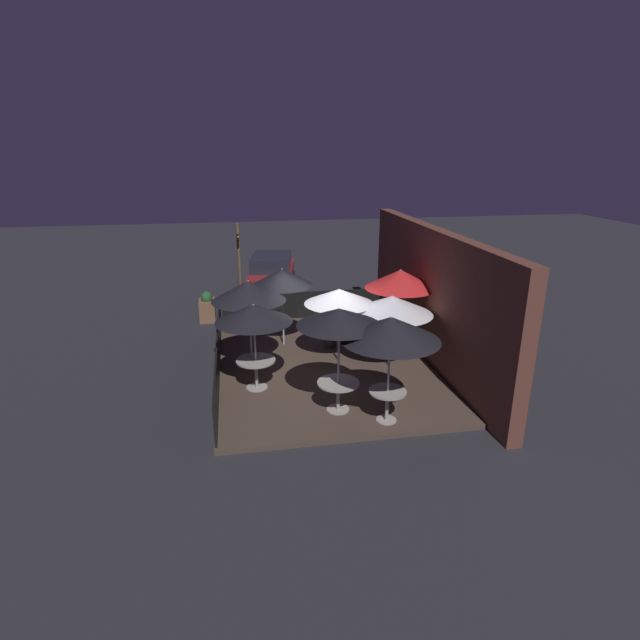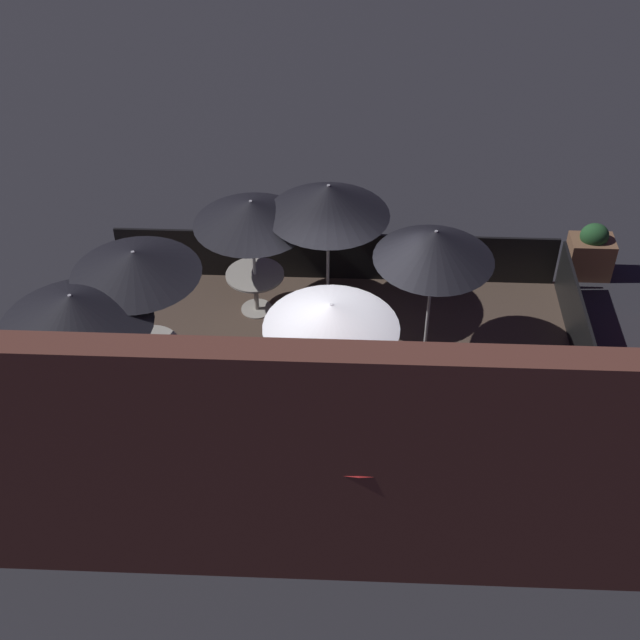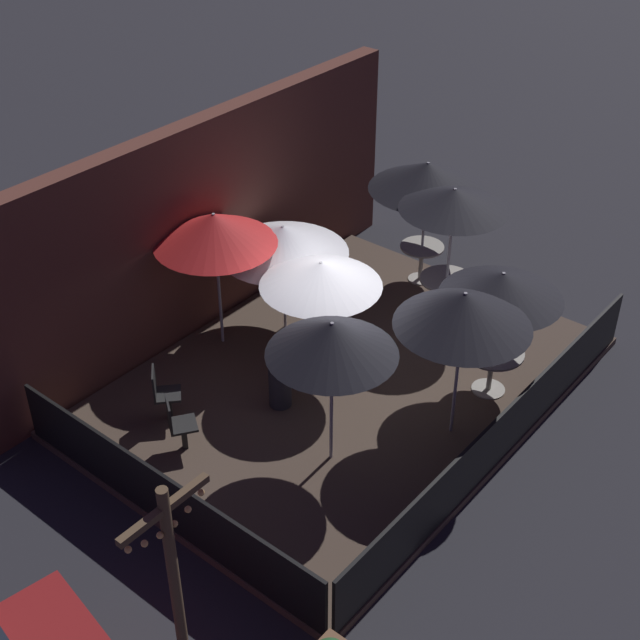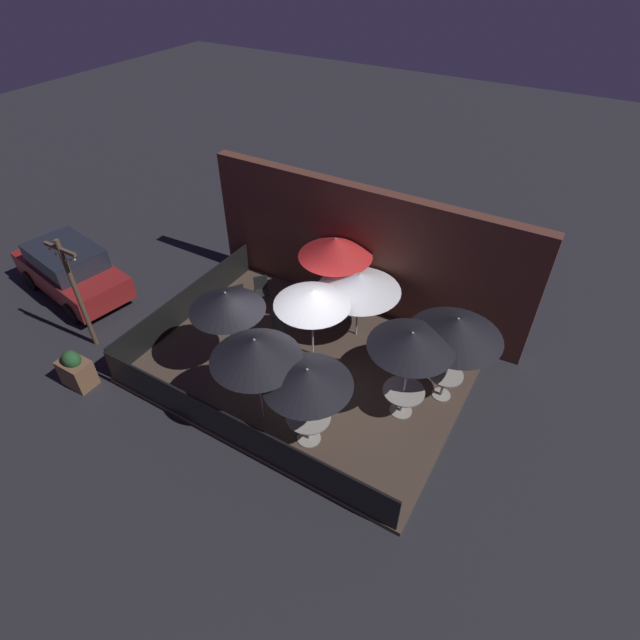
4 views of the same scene
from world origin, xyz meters
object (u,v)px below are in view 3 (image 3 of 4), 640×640
object	(u,v)px
patio_umbrella_1	(502,285)
dining_table_2	(422,253)
dining_table_1	(492,359)
light_post	(176,592)
dining_table_0	(446,285)
patio_umbrella_3	(215,229)
patron_0	(280,375)
patio_umbrella_7	(464,310)
patio_chair_1	(163,393)
patio_chair_0	(178,423)
patio_umbrella_0	(454,199)
patio_umbrella_6	(332,339)
patio_umbrella_4	(321,274)
patio_umbrella_2	(427,176)
patio_umbrella_5	(283,239)

from	to	relation	value
patio_umbrella_1	dining_table_2	world-z (taller)	patio_umbrella_1
patio_umbrella_1	dining_table_1	world-z (taller)	patio_umbrella_1
dining_table_1	light_post	xyz separation A→B (m)	(-6.80, -0.20, 1.13)
dining_table_0	dining_table_2	world-z (taller)	dining_table_2
patio_umbrella_3	patron_0	world-z (taller)	patio_umbrella_3
patio_umbrella_7	patio_chair_1	distance (m)	4.70
patio_umbrella_7	patio_chair_0	xyz separation A→B (m)	(-2.88, 2.88, -1.72)
patio_umbrella_0	patio_chair_0	bearing A→B (deg)	169.52
patio_umbrella_7	patron_0	size ratio (longest dim) A/B	2.01
patio_umbrella_7	patron_0	xyz separation A→B (m)	(-1.17, 2.42, -1.64)
patio_umbrella_1	patio_chair_1	bearing A→B (deg)	137.20
dining_table_0	patio_umbrella_7	bearing A→B (deg)	-145.35
patio_umbrella_3	patio_umbrella_7	world-z (taller)	patio_umbrella_7
patio_umbrella_3	light_post	world-z (taller)	light_post
patron_0	dining_table_0	bearing A→B (deg)	-53.48
patio_umbrella_7	patron_0	bearing A→B (deg)	115.86
patio_umbrella_7	dining_table_0	bearing A→B (deg)	34.65
patio_umbrella_6	patio_umbrella_3	bearing A→B (deg)	71.73
patio_umbrella_3	patio_chair_1	distance (m)	2.75
patio_umbrella_4	patio_umbrella_6	size ratio (longest dim) A/B	0.88
patio_umbrella_2	patio_umbrella_4	distance (m)	3.48
patio_umbrella_6	patio_chair_0	bearing A→B (deg)	124.69
patio_umbrella_6	patio_chair_1	world-z (taller)	patio_umbrella_6
dining_table_2	patio_umbrella_4	bearing A→B (deg)	-174.01
dining_table_1	patio_umbrella_1	bearing A→B (deg)	135.00
patio_umbrella_0	patio_umbrella_3	bearing A→B (deg)	142.42
patio_umbrella_2	patio_umbrella_5	bearing A→B (deg)	161.47
dining_table_0	patio_chair_1	xyz separation A→B (m)	(-5.23, 1.71, -0.06)
patio_umbrella_1	patron_0	world-z (taller)	patio_umbrella_1
dining_table_0	light_post	world-z (taller)	light_post
patio_umbrella_6	patio_chair_1	xyz separation A→B (m)	(-0.94, 2.51, -1.62)
patio_umbrella_1	patio_umbrella_2	world-z (taller)	patio_umbrella_2
patio_umbrella_6	patron_0	world-z (taller)	patio_umbrella_6
patio_umbrella_1	patio_umbrella_4	world-z (taller)	patio_umbrella_1
patio_umbrella_1	patio_umbrella_6	world-z (taller)	patio_umbrella_6
patio_umbrella_3	patio_umbrella_6	size ratio (longest dim) A/B	1.04
patio_umbrella_2	patio_umbrella_6	xyz separation A→B (m)	(-4.94, -1.77, -0.04)
patio_chair_0	patio_umbrella_2	bearing A→B (deg)	33.88
patio_umbrella_0	patio_umbrella_6	bearing A→B (deg)	-169.36
patio_umbrella_1	light_post	distance (m)	6.81
patio_umbrella_2	dining_table_0	xyz separation A→B (m)	(-0.65, -0.96, -1.61)
patio_umbrella_2	patio_chair_1	world-z (taller)	patio_umbrella_2
dining_table_1	patio_umbrella_7	bearing A→B (deg)	-176.96
patio_chair_1	dining_table_1	bearing A→B (deg)	0.00
dining_table_0	patio_chair_1	bearing A→B (deg)	161.93
patio_umbrella_1	patio_umbrella_4	xyz separation A→B (m)	(-1.35, 2.39, -0.09)
patio_umbrella_1	dining_table_1	distance (m)	1.37
patio_umbrella_5	patio_umbrella_7	world-z (taller)	patio_umbrella_7
patio_umbrella_0	dining_table_0	world-z (taller)	patio_umbrella_0
patio_umbrella_4	patio_umbrella_6	distance (m)	2.06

